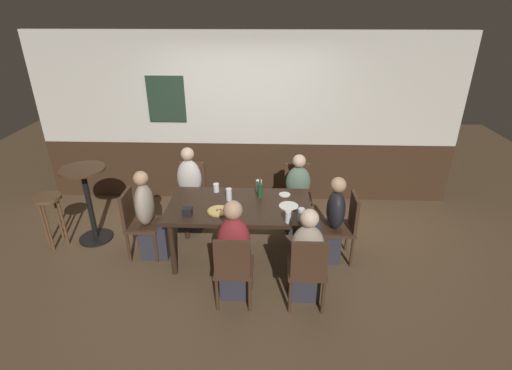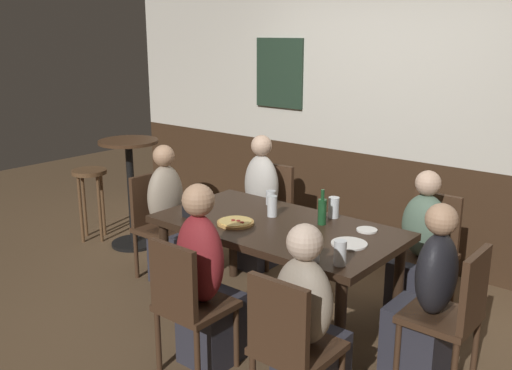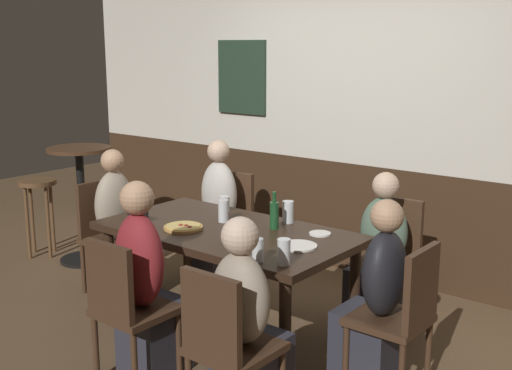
# 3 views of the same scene
# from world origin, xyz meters

# --- Properties ---
(ground_plane) EXTENTS (12.00, 12.00, 0.00)m
(ground_plane) POSITION_xyz_m (0.00, 0.00, 0.00)
(ground_plane) COLOR brown
(wall_back) EXTENTS (6.40, 0.13, 2.60)m
(wall_back) POSITION_xyz_m (-0.01, 1.65, 1.30)
(wall_back) COLOR #3D2819
(wall_back) RESTS_ON ground_plane
(dining_table) EXTENTS (1.72, 0.92, 0.74)m
(dining_table) POSITION_xyz_m (0.00, 0.00, 0.66)
(dining_table) COLOR black
(dining_table) RESTS_ON ground_plane
(chair_head_west) EXTENTS (0.40, 0.40, 0.88)m
(chair_head_west) POSITION_xyz_m (-1.27, 0.00, 0.50)
(chair_head_west) COLOR #422B1C
(chair_head_west) RESTS_ON ground_plane
(chair_right_near) EXTENTS (0.40, 0.40, 0.88)m
(chair_right_near) POSITION_xyz_m (0.76, -0.88, 0.50)
(chair_right_near) COLOR #422B1C
(chair_right_near) RESTS_ON ground_plane
(chair_right_far) EXTENTS (0.40, 0.40, 0.88)m
(chair_right_far) POSITION_xyz_m (0.76, 0.88, 0.50)
(chair_right_far) COLOR #422B1C
(chair_right_far) RESTS_ON ground_plane
(chair_head_east) EXTENTS (0.40, 0.40, 0.88)m
(chair_head_east) POSITION_xyz_m (1.27, 0.00, 0.50)
(chair_head_east) COLOR #422B1C
(chair_head_east) RESTS_ON ground_plane
(chair_left_far) EXTENTS (0.40, 0.40, 0.88)m
(chair_left_far) POSITION_xyz_m (-0.76, 0.88, 0.50)
(chair_left_far) COLOR #422B1C
(chair_left_far) RESTS_ON ground_plane
(chair_mid_near) EXTENTS (0.40, 0.40, 0.88)m
(chair_mid_near) POSITION_xyz_m (0.00, -0.88, 0.50)
(chair_mid_near) COLOR #422B1C
(chair_mid_near) RESTS_ON ground_plane
(person_head_west) EXTENTS (0.37, 0.34, 1.16)m
(person_head_west) POSITION_xyz_m (-1.11, 0.00, 0.49)
(person_head_west) COLOR #2D2D38
(person_head_west) RESTS_ON ground_plane
(person_right_near) EXTENTS (0.34, 0.37, 1.11)m
(person_right_near) POSITION_xyz_m (0.76, -0.71, 0.47)
(person_right_near) COLOR #2D2D38
(person_right_near) RESTS_ON ground_plane
(person_right_far) EXTENTS (0.34, 0.37, 1.10)m
(person_right_far) POSITION_xyz_m (0.76, 0.71, 0.46)
(person_right_far) COLOR #2D2D38
(person_right_far) RESTS_ON ground_plane
(person_head_east) EXTENTS (0.37, 0.34, 1.12)m
(person_head_east) POSITION_xyz_m (1.11, 0.00, 0.47)
(person_head_east) COLOR #2D2D38
(person_head_east) RESTS_ON ground_plane
(person_left_far) EXTENTS (0.34, 0.37, 1.18)m
(person_left_far) POSITION_xyz_m (-0.76, 0.72, 0.50)
(person_left_far) COLOR #2D2D38
(person_left_far) RESTS_ON ground_plane
(person_mid_near) EXTENTS (0.34, 0.37, 1.19)m
(person_mid_near) POSITION_xyz_m (0.00, -0.72, 0.50)
(person_mid_near) COLOR #2D2D38
(person_mid_near) RESTS_ON ground_plane
(pizza) EXTENTS (0.26, 0.26, 0.03)m
(pizza) POSITION_xyz_m (-0.23, -0.18, 0.75)
(pizza) COLOR tan
(pizza) RESTS_ON dining_table
(tumbler_water) EXTENTS (0.07, 0.07, 0.15)m
(tumbler_water) POSITION_xyz_m (0.71, -0.34, 0.81)
(tumbler_water) COLOR silver
(tumbler_water) RESTS_ON dining_table
(pint_glass_pale) EXTENTS (0.07, 0.07, 0.14)m
(pint_glass_pale) POSITION_xyz_m (0.57, -0.39, 0.80)
(pint_glass_pale) COLOR silver
(pint_glass_pale) RESTS_ON dining_table
(highball_clear) EXTENTS (0.08, 0.08, 0.15)m
(highball_clear) POSITION_xyz_m (0.22, 0.38, 0.81)
(highball_clear) COLOR silver
(highball_clear) RESTS_ON dining_table
(beer_glass_half) EXTENTS (0.08, 0.08, 0.11)m
(beer_glass_half) POSITION_xyz_m (-0.32, 0.34, 0.79)
(beer_glass_half) COLOR silver
(beer_glass_half) RESTS_ON dining_table
(beer_glass_tall) EXTENTS (0.07, 0.07, 0.15)m
(beer_glass_tall) POSITION_xyz_m (-0.14, 0.12, 0.81)
(beer_glass_tall) COLOR silver
(beer_glass_tall) RESTS_ON dining_table
(beer_bottle_green) EXTENTS (0.06, 0.06, 0.25)m
(beer_bottle_green) POSITION_xyz_m (0.24, 0.20, 0.84)
(beer_bottle_green) COLOR #194723
(beer_bottle_green) RESTS_ON dining_table
(plate_white_large) EXTENTS (0.23, 0.23, 0.01)m
(plate_white_large) POSITION_xyz_m (0.59, -0.02, 0.75)
(plate_white_large) COLOR white
(plate_white_large) RESTS_ON dining_table
(plate_white_small) EXTENTS (0.14, 0.14, 0.01)m
(plate_white_small) POSITION_xyz_m (0.55, 0.28, 0.75)
(plate_white_small) COLOR white
(plate_white_small) RESTS_ON dining_table
(condiment_caddy) EXTENTS (0.11, 0.09, 0.09)m
(condiment_caddy) POSITION_xyz_m (-0.57, -0.27, 0.79)
(condiment_caddy) COLOR black
(condiment_caddy) RESTS_ON dining_table
(side_bar_table) EXTENTS (0.56, 0.56, 1.05)m
(side_bar_table) POSITION_xyz_m (-2.01, 0.31, 0.62)
(side_bar_table) COLOR black
(side_bar_table) RESTS_ON ground_plane
(bar_stool) EXTENTS (0.34, 0.34, 0.72)m
(bar_stool) POSITION_xyz_m (-2.46, 0.16, 0.56)
(bar_stool) COLOR brown
(bar_stool) RESTS_ON ground_plane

